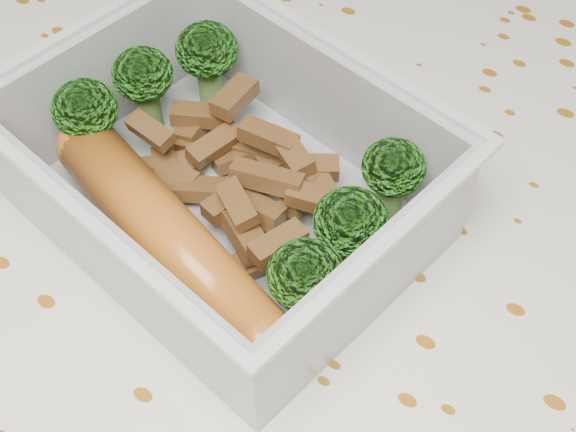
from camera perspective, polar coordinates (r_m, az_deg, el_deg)
The scene contains 6 objects.
dining_table at distance 0.46m, azimuth -0.54°, elevation -9.03°, with size 1.40×0.90×0.75m.
tablecloth at distance 0.41m, azimuth -0.59°, elevation -5.63°, with size 1.46×0.96×0.19m.
lunch_container at distance 0.38m, azimuth -4.54°, elevation 2.19°, with size 0.22×0.18×0.07m.
broccoli_florets at distance 0.37m, azimuth -3.41°, elevation 4.72°, with size 0.17×0.12×0.05m.
meat_pile at distance 0.39m, azimuth -3.19°, elevation 3.12°, with size 0.12×0.09×0.03m.
sausage at distance 0.36m, azimuth -8.60°, elevation -1.43°, with size 0.16×0.07×0.03m.
Camera 1 is at (0.12, -0.18, 1.07)m, focal length 50.00 mm.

